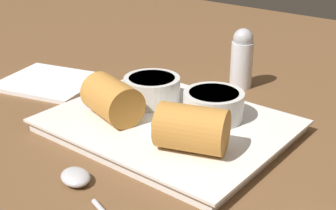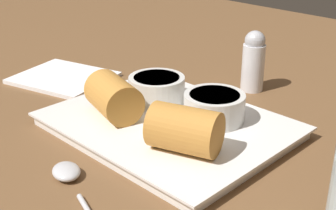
{
  "view_description": "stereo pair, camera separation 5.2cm",
  "coord_description": "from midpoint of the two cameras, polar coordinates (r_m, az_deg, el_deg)",
  "views": [
    {
      "loc": [
        32.47,
        -36.2,
        27.47
      ],
      "look_at": [
        1.5,
        2.72,
        5.43
      ],
      "focal_mm": 50.0,
      "sensor_mm": 36.0,
      "label": 1
    },
    {
      "loc": [
        36.39,
        -32.72,
        27.47
      ],
      "look_at": [
        1.5,
        2.72,
        5.43
      ],
      "focal_mm": 50.0,
      "sensor_mm": 36.0,
      "label": 2
    }
  ],
  "objects": [
    {
      "name": "dipping_bowl_near",
      "position": [
        0.55,
        2.86,
        0.06
      ],
      "size": [
        7.18,
        7.18,
        3.27
      ],
      "color": "silver",
      "rests_on": "serving_plate"
    },
    {
      "name": "roll_front_left",
      "position": [
        0.48,
        -0.69,
        -2.88
      ],
      "size": [
        8.41,
        6.92,
        4.82
      ],
      "color": "#C68438",
      "rests_on": "serving_plate"
    },
    {
      "name": "napkin",
      "position": [
        0.73,
        -16.26,
        2.68
      ],
      "size": [
        16.24,
        14.8,
        0.6
      ],
      "color": "white",
      "rests_on": "table_surface"
    },
    {
      "name": "salt_shaker",
      "position": [
        0.68,
        6.82,
        5.65
      ],
      "size": [
        3.21,
        3.21,
        8.75
      ],
      "color": "silver",
      "rests_on": "table_surface"
    },
    {
      "name": "roll_front_right",
      "position": [
        0.56,
        -9.73,
        0.77
      ],
      "size": [
        8.39,
        6.62,
        4.82
      ],
      "color": "#C68438",
      "rests_on": "serving_plate"
    },
    {
      "name": "spoon",
      "position": [
        0.46,
        -13.76,
        -9.46
      ],
      "size": [
        14.84,
        6.24,
        1.23
      ],
      "color": "silver",
      "rests_on": "table_surface"
    },
    {
      "name": "table_surface",
      "position": [
        0.55,
        -5.69,
        -4.75
      ],
      "size": [
        180.0,
        140.0,
        2.0
      ],
      "color": "brown",
      "rests_on": "ground"
    },
    {
      "name": "serving_plate",
      "position": [
        0.55,
        -2.7,
        -2.58
      ],
      "size": [
        27.08,
        21.17,
        1.5
      ],
      "color": "white",
      "rests_on": "table_surface"
    },
    {
      "name": "dipping_bowl_far",
      "position": [
        0.6,
        -4.48,
        1.98
      ],
      "size": [
        7.18,
        7.18,
        3.27
      ],
      "color": "silver",
      "rests_on": "serving_plate"
    }
  ]
}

